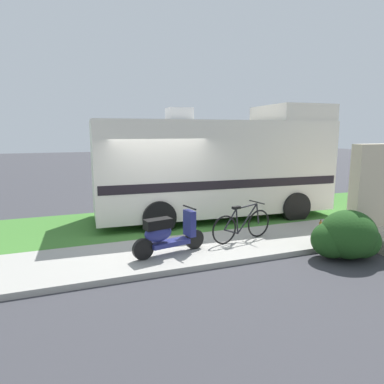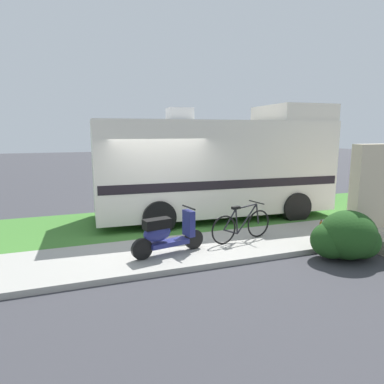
% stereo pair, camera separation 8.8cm
% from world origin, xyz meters
% --- Properties ---
extents(ground_plane, '(80.00, 80.00, 0.00)m').
position_xyz_m(ground_plane, '(0.00, 0.00, 0.00)').
color(ground_plane, '#38383D').
extents(sidewalk, '(24.00, 2.00, 0.12)m').
position_xyz_m(sidewalk, '(0.00, -1.20, 0.06)').
color(sidewalk, '#9E9B93').
rests_on(sidewalk, ground).
extents(grass_strip, '(24.00, 3.40, 0.08)m').
position_xyz_m(grass_strip, '(0.00, 1.50, 0.04)').
color(grass_strip, '#3D752D').
rests_on(grass_strip, ground).
extents(motorhome_rv, '(7.24, 2.81, 3.49)m').
position_xyz_m(motorhome_rv, '(2.10, 1.47, 1.66)').
color(motorhome_rv, silver).
rests_on(motorhome_rv, ground).
extents(scooter, '(1.65, 0.61, 0.97)m').
position_xyz_m(scooter, '(-0.35, -1.41, 0.58)').
color(scooter, black).
rests_on(scooter, ground).
extents(bicycle, '(1.71, 0.53, 0.89)m').
position_xyz_m(bicycle, '(1.59, -1.12, 0.50)').
color(bicycle, black).
rests_on(bicycle, ground).
extents(pickup_truck_near, '(5.53, 2.19, 1.87)m').
position_xyz_m(pickup_truck_near, '(6.06, 5.80, 0.99)').
color(pickup_truck_near, '#1E478C').
rests_on(pickup_truck_near, ground).
extents(bush_by_porch, '(1.45, 1.09, 1.03)m').
position_xyz_m(bush_by_porch, '(3.22, -2.69, 0.49)').
color(bush_by_porch, '#1E4719').
rests_on(bush_by_porch, ground).
extents(bottle_green, '(0.08, 0.08, 0.29)m').
position_xyz_m(bottle_green, '(3.90, -1.13, 0.24)').
color(bottle_green, brown).
rests_on(bottle_green, ground).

